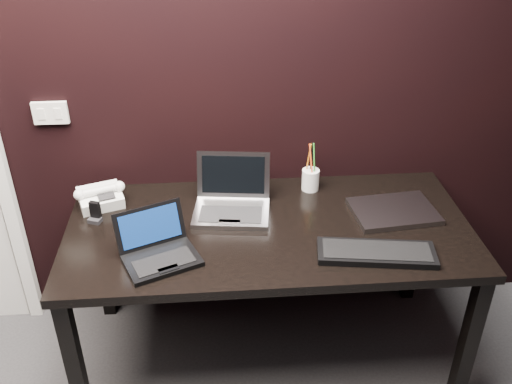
{
  "coord_description": "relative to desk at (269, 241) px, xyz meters",
  "views": [
    {
      "loc": [
        0.09,
        -0.57,
        2.1
      ],
      "look_at": [
        0.24,
        1.35,
        0.94
      ],
      "focal_mm": 40.0,
      "sensor_mm": 36.0,
      "label": 1
    }
  ],
  "objects": [
    {
      "name": "silver_laptop",
      "position": [
        -0.15,
        0.13,
        0.12
      ],
      "size": [
        0.36,
        0.33,
        0.22
      ],
      "color": "#A2A2A7",
      "rests_on": "desk"
    },
    {
      "name": "netbook",
      "position": [
        -0.45,
        -0.18,
        0.11
      ],
      "size": [
        0.35,
        0.33,
        0.18
      ],
      "color": "black",
      "rests_on": "desk"
    },
    {
      "name": "closed_laptop",
      "position": [
        0.55,
        0.05,
        0.09
      ],
      "size": [
        0.38,
        0.29,
        0.02
      ],
      "color": "gray",
      "rests_on": "desk"
    },
    {
      "name": "wall_switch",
      "position": [
        -0.92,
        0.39,
        0.46
      ],
      "size": [
        0.15,
        0.02,
        0.1
      ],
      "color": "silver",
      "rests_on": "wall_back"
    },
    {
      "name": "mobile_phone",
      "position": [
        -0.73,
        0.1,
        0.11
      ],
      "size": [
        0.06,
        0.06,
        0.09
      ],
      "color": "black",
      "rests_on": "desk"
    },
    {
      "name": "desk",
      "position": [
        0.0,
        0.0,
        0.0
      ],
      "size": [
        1.7,
        0.8,
        0.74
      ],
      "color": "black",
      "rests_on": "ground"
    },
    {
      "name": "desk_phone",
      "position": [
        -0.73,
        0.23,
        0.12
      ],
      "size": [
        0.23,
        0.22,
        0.11
      ],
      "color": "silver",
      "rests_on": "desk"
    },
    {
      "name": "pen_cup",
      "position": [
        0.22,
        0.29,
        0.13
      ],
      "size": [
        0.09,
        0.09,
        0.23
      ],
      "color": "silver",
      "rests_on": "desk"
    },
    {
      "name": "ext_keyboard",
      "position": [
        0.4,
        -0.24,
        0.09
      ],
      "size": [
        0.47,
        0.22,
        0.03
      ],
      "color": "black",
      "rests_on": "desk"
    },
    {
      "name": "wall_back",
      "position": [
        -0.3,
        0.4,
        0.64
      ],
      "size": [
        4.0,
        0.0,
        4.0
      ],
      "primitive_type": "plane",
      "rotation": [
        1.57,
        0.0,
        0.0
      ],
      "color": "black",
      "rests_on": "ground"
    }
  ]
}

